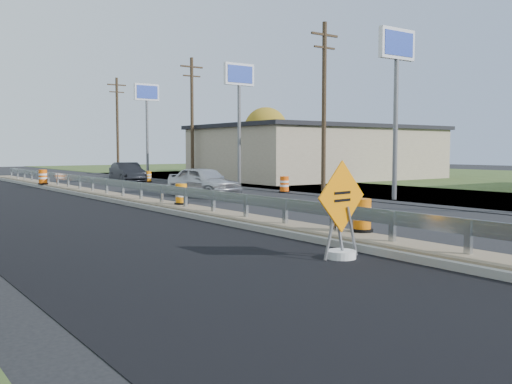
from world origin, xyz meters
TOP-DOWN VIEW (x-y plane):
  - ground at (0.00, 0.00)m, footprint 140.00×140.00m
  - grass_verge_far at (30.00, 10.00)m, footprint 40.00×120.00m
  - milled_overlay at (-4.40, 10.00)m, footprint 7.20×120.00m
  - median at (0.00, 8.00)m, footprint 1.60×55.00m
  - guardrail at (0.00, 9.00)m, footprint 0.10×46.15m
  - retail_building_near at (20.99, 20.00)m, footprint 18.50×12.50m
  - pylon_sign_south at (10.50, 3.00)m, footprint 2.20×0.30m
  - pylon_sign_mid at (10.50, 16.00)m, footprint 2.20×0.30m
  - pylon_sign_north at (10.50, 30.00)m, footprint 2.20×0.30m
  - utility_pole_smid at (11.50, 9.00)m, footprint 1.90×0.26m
  - utility_pole_nmid at (11.50, 24.00)m, footprint 1.90×0.26m
  - utility_pole_north at (11.50, 39.00)m, footprint 1.90×0.26m
  - tree_far_yellow at (26.00, 34.00)m, footprint 4.62×4.62m
  - caution_sign at (-1.65, -6.02)m, footprint 1.53×0.64m
  - barrel_median_near at (0.55, -4.50)m, footprint 0.59×0.59m
  - barrel_median_mid at (0.26, 4.82)m, footprint 0.55×0.55m
  - barrel_median_far at (-0.55, 21.18)m, footprint 0.62×0.62m
  - barrel_shoulder_near at (9.20, 9.63)m, footprint 0.61×0.61m
  - barrel_shoulder_mid at (7.45, 23.32)m, footprint 0.55×0.55m
  - barrel_shoulder_far at (9.20, 30.56)m, footprint 0.62×0.62m
  - car_silver at (4.26, 9.90)m, footprint 2.37×4.66m
  - car_dark_mid at (5.73, 23.05)m, footprint 2.12×4.61m

SIDE VIEW (x-z plane):
  - ground at x=0.00m, z-range 0.00..0.00m
  - milled_overlay at x=-4.40m, z-range 0.00..0.01m
  - grass_verge_far at x=30.00m, z-range 0.00..0.03m
  - median at x=0.00m, z-range 0.00..0.23m
  - barrel_shoulder_mid at x=7.45m, z-range -0.02..0.79m
  - barrel_shoulder_near at x=9.20m, z-range -0.02..0.88m
  - barrel_shoulder_far at x=9.20m, z-range -0.02..0.89m
  - caution_sign at x=-1.65m, z-range -0.52..1.60m
  - barrel_median_mid at x=0.26m, z-range 0.21..1.02m
  - barrel_median_near at x=0.55m, z-range 0.21..1.07m
  - barrel_median_far at x=-0.55m, z-range 0.21..1.11m
  - guardrail at x=0.00m, z-range 0.37..1.09m
  - car_dark_mid at x=5.73m, z-range 0.00..1.46m
  - car_silver at x=4.26m, z-range 0.00..1.52m
  - retail_building_near at x=20.99m, z-range 0.02..4.29m
  - tree_far_yellow at x=26.00m, z-range 1.11..7.97m
  - utility_pole_smid at x=11.50m, z-range 0.23..9.63m
  - utility_pole_nmid at x=11.50m, z-range 0.23..9.63m
  - utility_pole_north at x=11.50m, z-range 0.23..9.63m
  - pylon_sign_south at x=10.50m, z-range 2.53..10.43m
  - pylon_sign_mid at x=10.50m, z-range 2.53..10.43m
  - pylon_sign_north at x=10.50m, z-range 2.53..10.43m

